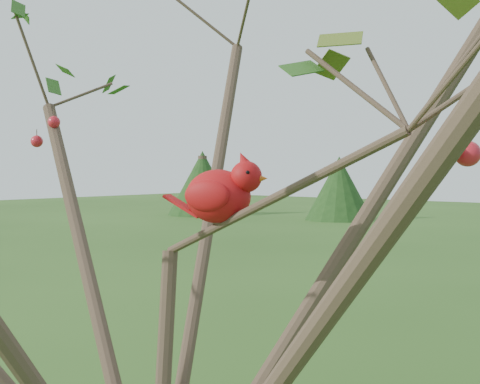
{
  "coord_description": "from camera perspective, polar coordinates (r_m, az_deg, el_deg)",
  "views": [
    {
      "loc": [
        0.96,
        -0.86,
        2.14
      ],
      "look_at": [
        0.16,
        0.1,
        2.09
      ],
      "focal_mm": 45.0,
      "sensor_mm": 36.0,
      "label": 1
    }
  ],
  "objects": [
    {
      "name": "crabapple_tree",
      "position": [
        1.25,
        -8.41,
        1.38
      ],
      "size": [
        2.35,
        2.05,
        2.95
      ],
      "color": "#3C2B20",
      "rests_on": "ground"
    },
    {
      "name": "cardinal",
      "position": [
        1.27,
        -1.77,
        -0.15
      ],
      "size": [
        0.23,
        0.15,
        0.17
      ],
      "rotation": [
        0.0,
        0.0,
        0.31
      ],
      "color": "#B30F14",
      "rests_on": "ground"
    }
  ]
}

